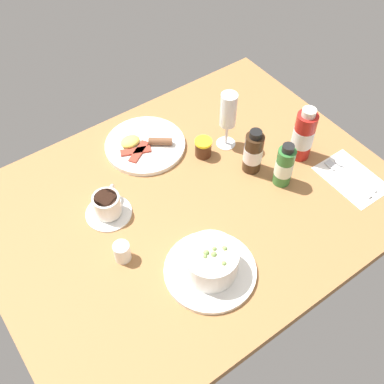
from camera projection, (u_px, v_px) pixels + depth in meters
ground_plane at (191, 204)px, 130.56cm from camera, size 110.00×84.00×3.00cm
porridge_bowl at (211, 264)px, 112.21cm from camera, size 22.68×22.68×9.44cm
cutlery_setting at (351, 177)px, 134.44cm from camera, size 13.17×19.11×0.90cm
coffee_cup at (107, 206)px, 124.17cm from camera, size 12.47×12.47×6.93cm
creamer_jug at (122, 252)px, 115.65cm from camera, size 4.13×5.04×5.90cm
wine_glass at (228, 113)px, 133.79cm from camera, size 5.83×5.83×18.69cm
jam_jar at (203, 148)px, 138.20cm from camera, size 5.09×5.09×5.65cm
sauce_bottle_red at (303, 135)px, 134.21cm from camera, size 6.15×6.15×17.44cm
sauce_bottle_brown at (253, 152)px, 131.86cm from camera, size 5.39×5.39×14.49cm
sauce_bottle_green at (284, 166)px, 128.79cm from camera, size 5.07×5.07×14.24cm
breakfast_plate at (144, 145)px, 141.64cm from camera, size 24.14×24.14×3.70cm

